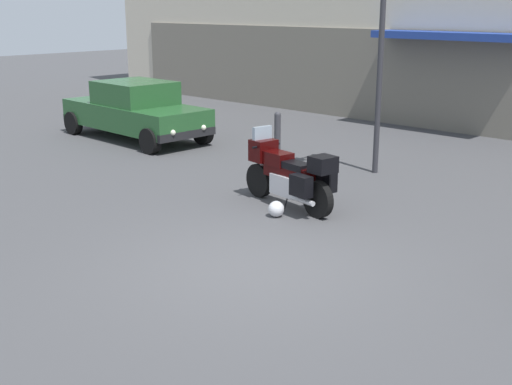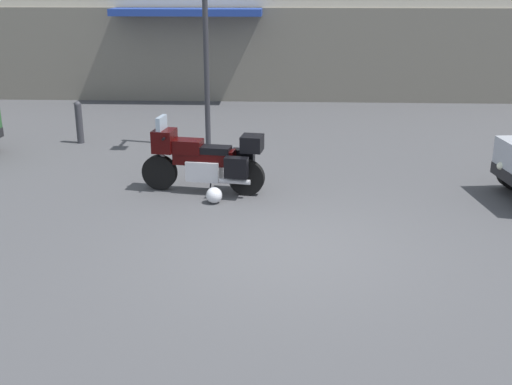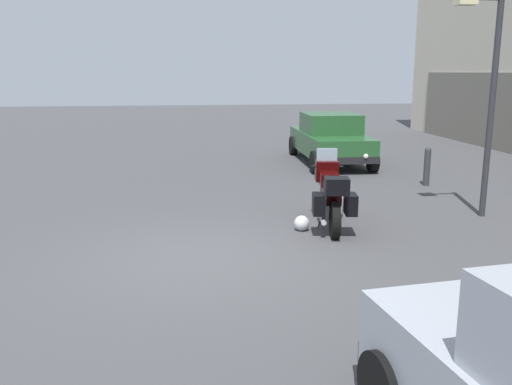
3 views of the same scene
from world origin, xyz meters
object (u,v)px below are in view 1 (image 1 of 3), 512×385
(car_sedan_far, at_px, (135,110))
(bollard_curbside, at_px, (277,130))
(motorcycle, at_px, (289,174))
(streetlamp_curbside, at_px, (377,49))
(helmet, at_px, (276,209))

(car_sedan_far, height_order, bollard_curbside, car_sedan_far)
(motorcycle, height_order, streetlamp_curbside, streetlamp_curbside)
(motorcycle, xyz_separation_m, car_sedan_far, (-7.10, 1.91, 0.16))
(streetlamp_curbside, xyz_separation_m, bollard_curbside, (-3.02, 0.35, -2.11))
(helmet, relative_size, car_sedan_far, 0.06)
(streetlamp_curbside, bearing_deg, car_sedan_far, -170.25)
(motorcycle, bearing_deg, helmet, 119.77)
(helmet, height_order, car_sedan_far, car_sedan_far)
(helmet, bearing_deg, streetlamp_curbside, 98.44)
(helmet, bearing_deg, motorcycle, 111.02)
(motorcycle, xyz_separation_m, helmet, (0.22, -0.58, -0.48))
(car_sedan_far, distance_m, bollard_curbside, 4.07)
(motorcycle, relative_size, bollard_curbside, 2.30)
(motorcycle, height_order, car_sedan_far, car_sedan_far)
(streetlamp_curbside, height_order, bollard_curbside, streetlamp_curbside)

